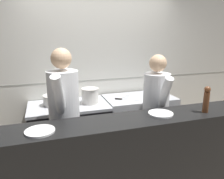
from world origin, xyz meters
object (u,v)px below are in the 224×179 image
plated_dish_appetiser (161,114)px  oven_range (70,132)px  mixing_bowl_steel (130,96)px  chefs_knife (125,100)px  plated_dish_main (40,131)px  chef_sous (155,110)px  sauce_pot (90,95)px  pepper_mill (206,99)px  stock_pot (53,100)px  chef_head_cook (64,115)px

plated_dish_appetiser → oven_range: bearing=128.2°
mixing_bowl_steel → chefs_knife: bearing=-157.7°
plated_dish_main → chef_sous: 1.53m
sauce_pot → pepper_mill: 1.60m
mixing_bowl_steel → stock_pot: bearing=176.4°
stock_pot → chef_sous: chef_sous is taller
oven_range → chef_sous: bearing=-32.7°
plated_dish_appetiser → plated_dish_main: bearing=-177.2°
chef_head_cook → plated_dish_main: bearing=-99.5°
oven_range → chefs_knife: chefs_knife is taller
chefs_knife → chef_sous: 0.63m
pepper_mill → plated_dish_main: bearing=179.1°
plated_dish_main → oven_range: bearing=72.0°
mixing_bowl_steel → plated_dish_main: bearing=-139.8°
sauce_pot → mixing_bowl_steel: (0.64, -0.01, -0.06)m
oven_range → mixing_bowl_steel: 1.09m
chef_head_cook → chef_sous: (1.17, -0.06, -0.06)m
chefs_knife → chef_sous: chef_sous is taller
sauce_pot → chef_sous: bearing=-41.5°
chef_head_cook → chef_sous: 1.17m
plated_dish_main → chef_head_cook: (0.27, 0.56, -0.08)m
chef_sous → chef_head_cook: bearing=-179.6°
plated_dish_main → plated_dish_appetiser: bearing=2.8°
mixing_bowl_steel → chef_head_cook: size_ratio=0.15×
plated_dish_appetiser → pepper_mill: size_ratio=0.90×
plated_dish_appetiser → chef_sous: size_ratio=0.16×
sauce_pot → plated_dish_main: sauce_pot is taller
mixing_bowl_steel → plated_dish_main: (-1.35, -1.14, 0.11)m
stock_pot → mixing_bowl_steel: 1.18m
plated_dish_appetiser → chefs_knife: bearing=91.5°
sauce_pot → chefs_knife: size_ratio=0.77×
oven_range → chef_head_cook: chef_head_cook is taller
oven_range → mixing_bowl_steel: size_ratio=4.24×
oven_range → chef_sous: 1.34m
sauce_pot → chefs_knife: sauce_pot is taller
mixing_bowl_steel → chefs_knife: mixing_bowl_steel is taller
oven_range → stock_pot: (-0.22, 0.04, 0.53)m
plated_dish_main → chef_head_cook: bearing=64.2°
plated_dish_appetiser → chef_head_cook: size_ratio=0.15×
pepper_mill → chef_head_cook: chef_head_cook is taller
stock_pot → chefs_knife: size_ratio=0.82×
plated_dish_main → chef_sous: size_ratio=0.16×
chefs_knife → oven_range: bearing=174.4°
pepper_mill → sauce_pot: bearing=132.2°
chef_head_cook → stock_pot: bearing=115.2°
oven_range → mixing_bowl_steel: (0.96, -0.04, 0.50)m
mixing_bowl_steel → chef_head_cook: chef_head_cook is taller
oven_range → stock_pot: stock_pot is taller
mixing_bowl_steel → plated_dish_main: size_ratio=1.01×
mixing_bowl_steel → oven_range: bearing=177.9°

